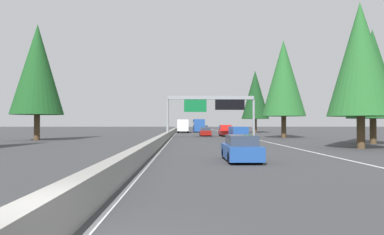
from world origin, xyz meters
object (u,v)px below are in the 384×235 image
object	(u,v)px
sedan_distant_b	(205,128)
box_truck_mid_right	(183,126)
sign_gantry_overhead	(212,105)
sedan_far_left	(205,132)
conifer_right_foreground	(360,59)
conifer_right_near	(373,74)
pickup_far_right	(226,131)
conifer_left_near	(37,69)
minivan_distant_a	(238,132)
bus_near_right	(199,125)
conifer_right_mid	(284,78)
sedan_mid_center	(241,149)
conifer_right_far	(255,95)

from	to	relation	value
sedan_distant_b	box_truck_mid_right	bearing A→B (deg)	168.92
sign_gantry_overhead	sedan_far_left	size ratio (longest dim) A/B	2.88
conifer_right_foreground	conifer_right_near	world-z (taller)	conifer_right_foreground
pickup_far_right	conifer_left_near	xyz separation A→B (m)	(-14.20, 25.48, 8.02)
sedan_distant_b	conifer_left_near	world-z (taller)	conifer_left_near
sign_gantry_overhead	minivan_distant_a	world-z (taller)	sign_gantry_overhead
bus_near_right	conifer_right_foreground	world-z (taller)	conifer_right_foreground
minivan_distant_a	conifer_right_foreground	bearing A→B (deg)	-155.68
conifer_right_mid	pickup_far_right	bearing A→B (deg)	48.20
box_truck_mid_right	conifer_left_near	size ratio (longest dim) A/B	0.58
minivan_distant_a	pickup_far_right	size ratio (longest dim) A/B	0.89
box_truck_mid_right	conifer_left_near	distance (m)	40.50
conifer_right_mid	conifer_left_near	world-z (taller)	conifer_left_near
pickup_far_right	conifer_right_near	distance (m)	26.80
sedan_mid_center	sedan_distant_b	distance (m)	97.87
conifer_right_foreground	sedan_distant_b	bearing A→B (deg)	5.13
minivan_distant_a	conifer_right_near	bearing A→B (deg)	-128.93
sign_gantry_overhead	conifer_right_near	bearing A→B (deg)	-131.59
bus_near_right	conifer_right_foreground	xyz separation A→B (m)	(-58.17, -11.38, 5.83)
pickup_far_right	conifer_right_far	bearing A→B (deg)	-22.85
sedan_mid_center	sedan_far_left	bearing A→B (deg)	-0.48
conifer_right_foreground	conifer_right_far	size ratio (longest dim) A/B	0.86
conifer_left_near	box_truck_mid_right	bearing A→B (deg)	-27.24
minivan_distant_a	conifer_right_foreground	size ratio (longest dim) A/B	0.40
conifer_right_far	conifer_right_mid	bearing A→B (deg)	176.77
minivan_distant_a	conifer_left_near	distance (m)	26.92
sign_gantry_overhead	bus_near_right	xyz separation A→B (m)	(37.19, 0.47, -3.09)
conifer_right_foreground	sedan_far_left	bearing A→B (deg)	20.35
conifer_right_near	conifer_right_far	distance (m)	45.31
conifer_right_foreground	conifer_left_near	bearing A→B (deg)	65.10
sedan_mid_center	pickup_far_right	distance (m)	39.57
minivan_distant_a	conifer_right_near	size ratio (longest dim) A/B	0.42
sign_gantry_overhead	conifer_left_near	size ratio (longest dim) A/B	0.86
bus_near_right	conifer_right_far	xyz separation A→B (m)	(-5.98, -12.90, 7.02)
bus_near_right	sedan_distant_b	xyz separation A→B (m)	(29.95, -3.47, -1.03)
sedan_far_left	conifer_right_foreground	bearing A→B (deg)	-159.65
pickup_far_right	conifer_right_far	distance (m)	25.61
conifer_right_near	conifer_right_mid	xyz separation A→B (m)	(15.71, 4.95, 1.54)
minivan_distant_a	conifer_right_mid	world-z (taller)	conifer_right_mid
sedan_mid_center	conifer_right_far	world-z (taller)	conifer_right_far
conifer_right_mid	conifer_right_far	bearing A→B (deg)	-3.23
conifer_right_foreground	conifer_right_mid	xyz separation A→B (m)	(22.74, 0.14, 1.29)
sedan_far_left	conifer_right_far	size ratio (longest dim) A/B	0.31
sign_gantry_overhead	sedan_distant_b	bearing A→B (deg)	-2.56
sedan_mid_center	sedan_distant_b	size ratio (longest dim) A/B	1.00
box_truck_mid_right	conifer_right_foreground	distance (m)	53.47
conifer_right_far	sedan_distant_b	bearing A→B (deg)	14.72
minivan_distant_a	pickup_far_right	xyz separation A→B (m)	(12.53, 0.17, -0.04)
sedan_distant_b	conifer_left_near	xyz separation A→B (m)	(-72.61, 25.51, 8.25)
box_truck_mid_right	conifer_left_near	bearing A→B (deg)	152.76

